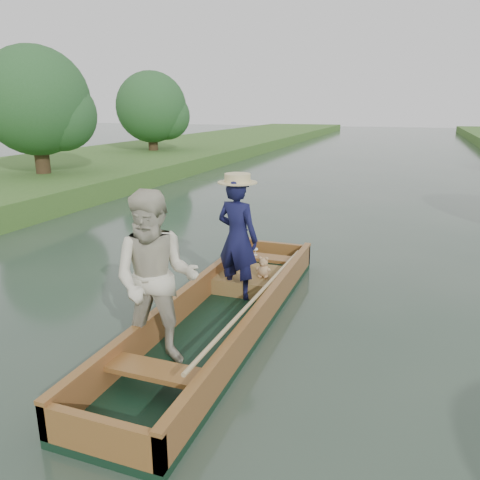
% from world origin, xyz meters
% --- Properties ---
extents(ground, '(120.00, 120.00, 0.00)m').
position_xyz_m(ground, '(0.00, 0.00, 0.00)').
color(ground, '#283D30').
rests_on(ground, ground).
extents(trees_far, '(22.72, 14.45, 4.62)m').
position_xyz_m(trees_far, '(1.22, 9.14, 2.55)').
color(trees_far, '#47331E').
rests_on(trees_far, ground).
extents(punt, '(1.34, 5.00, 1.88)m').
position_xyz_m(punt, '(-0.13, -0.25, 0.65)').
color(punt, black).
rests_on(punt, ground).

